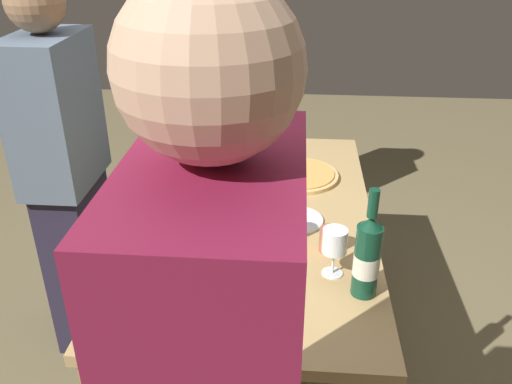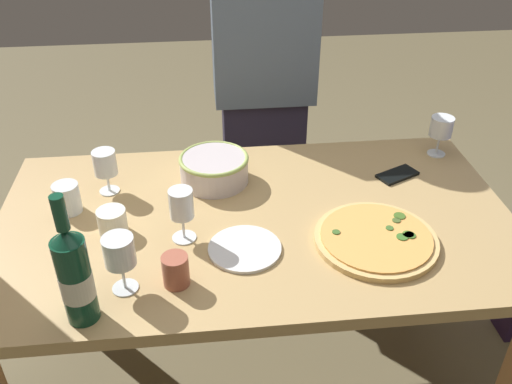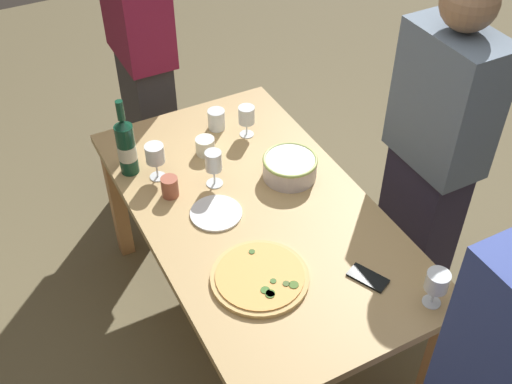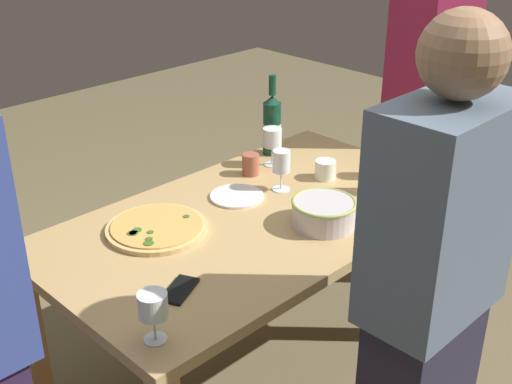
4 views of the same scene
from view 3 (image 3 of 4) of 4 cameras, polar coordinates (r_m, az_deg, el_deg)
The scene contains 16 objects.
ground_plane at distance 3.14m, azimuth 0.00°, elevation -11.57°, with size 8.00×8.00×0.00m, color brown.
dining_table at distance 2.64m, azimuth 0.00°, elevation -3.02°, with size 1.60×0.90×0.75m.
pizza at distance 2.31m, azimuth 0.35°, elevation -7.65°, with size 0.36×0.36×0.03m.
serving_bowl at distance 2.70m, azimuth 3.05°, elevation 2.29°, with size 0.23×0.23×0.10m.
wine_bottle at distance 2.72m, azimuth -11.56°, elevation 4.07°, with size 0.08×0.08×0.36m.
wine_glass_near_pizza at distance 2.25m, azimuth 15.93°, elevation -7.77°, with size 0.08×0.08×0.15m.
wine_glass_by_bottle at distance 2.62m, azimuth -3.83°, elevation 2.69°, with size 0.07×0.07×0.17m.
wine_glass_far_left at distance 2.90m, azimuth -0.86°, elevation 6.85°, with size 0.08×0.08×0.15m.
wine_glass_far_right at distance 2.68m, azimuth -9.04°, elevation 3.26°, with size 0.08×0.08×0.17m.
cup_amber at distance 2.98m, azimuth -3.57°, elevation 6.51°, with size 0.08×0.08×0.10m, color white.
cup_ceramic at distance 2.84m, azimuth -4.58°, elevation 4.12°, with size 0.09×0.09×0.08m, color white.
cup_spare at distance 2.63m, azimuth -7.73°, elevation 0.46°, with size 0.07×0.07×0.09m, color #A75742.
side_plate at distance 2.55m, azimuth -3.60°, elevation -1.90°, with size 0.21×0.21×0.01m, color white.
cell_phone at distance 2.35m, azimuth 10.00°, elevation -7.58°, with size 0.07×0.14×0.01m, color black.
person_guest_left at distance 2.83m, azimuth 15.63°, elevation 3.25°, with size 0.41×0.24×1.62m.
person_guest_right at distance 3.38m, azimuth -10.24°, elevation 12.41°, with size 0.43×0.24×1.75m.
Camera 3 is at (1.66, -0.87, 2.52)m, focal length 44.62 mm.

